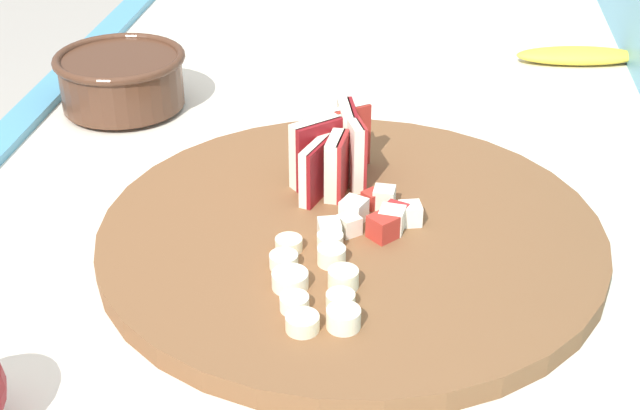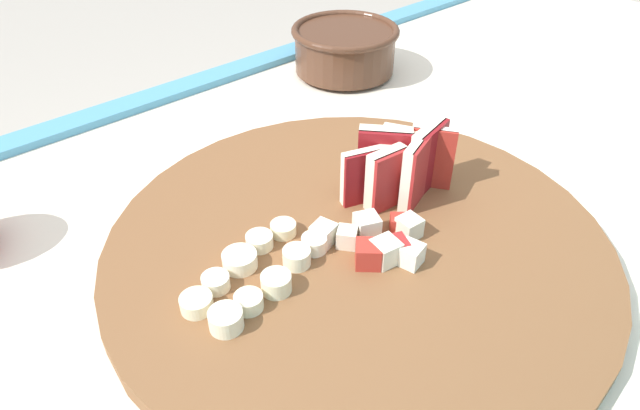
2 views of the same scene
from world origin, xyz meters
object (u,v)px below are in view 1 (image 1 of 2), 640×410
Objects in this scene: cutting_board at (351,235)px; banana_slice_rows at (316,281)px; apple_dice_pile at (376,216)px; ceramic_bowl at (122,78)px; apple_wedge_fan at (334,151)px; banana_peel at (578,56)px.

cutting_board is 0.10m from banana_slice_rows.
ceramic_bowl is at bearing -129.04° from apple_dice_pile.
apple_wedge_fan reaches higher than apple_dice_pile.
apple_wedge_fan is 0.09m from apple_dice_pile.
banana_peel is (-0.47, 0.23, -0.02)m from apple_dice_pile.
apple_wedge_fan is at bearing -178.17° from banana_slice_rows.
banana_peel is at bearing 144.82° from apple_wedge_fan.
banana_peel is at bearing 154.58° from banana_slice_rows.
banana_slice_rows is at bearing 1.83° from apple_wedge_fan.
apple_dice_pile reaches higher than cutting_board.
apple_dice_pile is (-0.00, 0.02, 0.02)m from cutting_board.
apple_wedge_fan is at bearing -163.16° from cutting_board.
cutting_board is 0.09m from apple_wedge_fan.
ceramic_bowl is at bearing -131.33° from cutting_board.
banana_peel is (-0.39, 0.28, -0.04)m from apple_wedge_fan.
cutting_board is 4.03× the size of apple_wedge_fan.
apple_wedge_fan is 0.48m from banana_peel.
cutting_board is at bearing -28.09° from banana_peel.
ceramic_bowl reaches higher than apple_dice_pile.
cutting_board is 0.39m from ceramic_bowl.
apple_dice_pile is at bearing 50.96° from ceramic_bowl.
banana_slice_rows is at bearing -25.42° from banana_peel.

